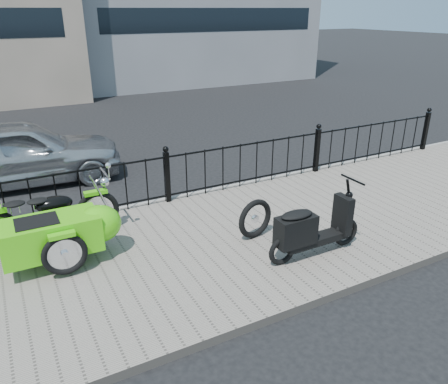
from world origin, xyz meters
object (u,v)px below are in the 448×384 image
motorcycle_sidecar (63,228)px  spare_tire (255,219)px  scooter (310,230)px  sedan_car (20,153)px

motorcycle_sidecar → spare_tire: size_ratio=3.54×
scooter → motorcycle_sidecar: bearing=152.6°
scooter → sedan_car: 6.36m
motorcycle_sidecar → sedan_car: bearing=93.4°
scooter → spare_tire: (-0.39, 0.86, -0.10)m
scooter → spare_tire: 0.95m
spare_tire → sedan_car: 5.43m
motorcycle_sidecar → sedan_car: sedan_car is taller
motorcycle_sidecar → sedan_car: 3.78m
motorcycle_sidecar → spare_tire: bearing=-15.7°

